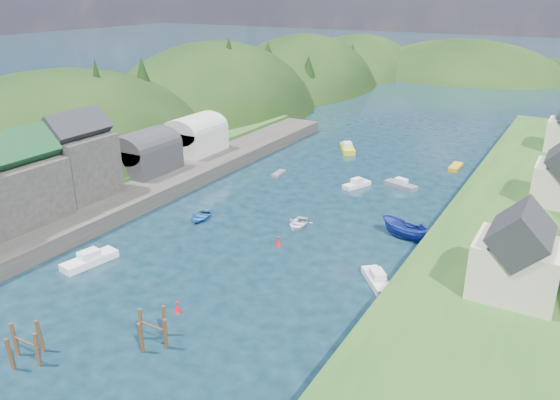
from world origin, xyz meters
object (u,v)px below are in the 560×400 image
Objects in this scene: piling_cluster_near at (26,347)px; piling_cluster_far at (153,332)px; channel_buoy_near at (178,307)px; channel_buoy_far at (278,241)px.

piling_cluster_near reaches higher than piling_cluster_far.
channel_buoy_near is 1.00× the size of channel_buoy_far.
piling_cluster_far is 4.90m from channel_buoy_near.
piling_cluster_far is at bearing -73.92° from channel_buoy_near.
channel_buoy_near is (-1.34, 4.66, -0.66)m from piling_cluster_far.
piling_cluster_near is 12.72m from channel_buoy_near.
piling_cluster_near reaches higher than channel_buoy_far.
piling_cluster_near is at bearing -103.67° from channel_buoy_far.
channel_buoy_near is at bearing -93.38° from channel_buoy_far.
channel_buoy_near is at bearing 106.08° from piling_cluster_far.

